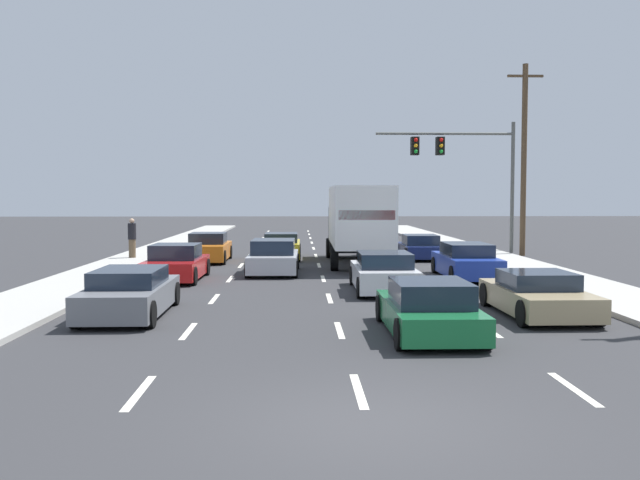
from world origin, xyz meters
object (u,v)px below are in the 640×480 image
at_px(car_green, 429,310).
at_px(car_tan, 537,295).
at_px(car_orange, 208,249).
at_px(traffic_signal_mast, 457,157).
at_px(car_blue, 466,262).
at_px(pedestrian_near_corner, 132,238).
at_px(car_navy, 420,248).
at_px(car_white, 383,273).
at_px(car_yellow, 282,247).
at_px(car_red, 176,264).
at_px(utility_pole_mid, 524,158).
at_px(car_gray, 130,293).
at_px(box_truck, 358,220).
at_px(car_silver, 274,258).

distance_m(car_green, car_tan, 4.03).
bearing_deg(car_orange, traffic_signal_mast, 20.30).
xyz_separation_m(car_blue, pedestrian_near_corner, (-13.95, 7.60, 0.46)).
height_order(car_navy, car_tan, car_navy).
distance_m(car_green, car_navy, 18.85).
distance_m(car_green, car_blue, 11.09).
bearing_deg(car_white, car_green, -88.96).
xyz_separation_m(car_orange, pedestrian_near_corner, (-3.63, 0.65, 0.46)).
xyz_separation_m(car_orange, car_yellow, (3.35, 1.17, -0.01)).
bearing_deg(car_green, car_orange, 111.69).
relative_size(car_yellow, car_navy, 1.03).
height_order(car_orange, car_red, car_orange).
xyz_separation_m(car_tan, utility_pole_mid, (5.33, 17.87, 4.43)).
bearing_deg(car_blue, car_gray, -143.01).
bearing_deg(box_truck, car_silver, -137.97).
bearing_deg(traffic_signal_mast, car_orange, -159.70).
height_order(car_tan, utility_pole_mid, utility_pole_mid).
bearing_deg(traffic_signal_mast, car_gray, -123.07).
bearing_deg(pedestrian_near_corner, utility_pole_mid, 6.31).
height_order(car_silver, car_green, car_silver).
relative_size(car_red, car_navy, 1.02).
relative_size(car_gray, car_blue, 1.00).
bearing_deg(pedestrian_near_corner, car_gray, -77.29).
xyz_separation_m(car_silver, car_blue, (7.15, -1.91, -0.01)).
bearing_deg(car_tan, car_orange, 124.02).
bearing_deg(utility_pole_mid, car_white, -123.31).
height_order(car_green, car_blue, car_blue).
bearing_deg(utility_pole_mid, car_silver, -147.71).
distance_m(car_yellow, pedestrian_near_corner, 7.02).
distance_m(car_red, box_truck, 8.98).
xyz_separation_m(car_red, car_yellow, (3.62, 8.37, 0.00)).
bearing_deg(car_blue, car_red, -178.64).
relative_size(car_orange, pedestrian_near_corner, 2.25).
xyz_separation_m(car_silver, utility_pole_mid, (12.35, 7.81, 4.33)).
xyz_separation_m(car_navy, car_blue, (0.31, -8.04, 0.07)).
xyz_separation_m(box_truck, car_tan, (3.43, -13.31, -1.48)).
height_order(car_gray, car_silver, car_silver).
bearing_deg(car_red, pedestrian_near_corner, 113.19).
height_order(car_green, traffic_signal_mast, traffic_signal_mast).
height_order(car_yellow, car_navy, car_yellow).
height_order(box_truck, car_tan, box_truck).
distance_m(car_orange, car_blue, 12.45).
distance_m(car_blue, pedestrian_near_corner, 15.89).
distance_m(car_yellow, car_silver, 6.20).
bearing_deg(car_white, traffic_signal_mast, 69.30).
height_order(car_green, utility_pole_mid, utility_pole_mid).
relative_size(car_yellow, utility_pole_mid, 0.44).
relative_size(car_white, car_green, 0.99).
relative_size(traffic_signal_mast, pedestrian_near_corner, 4.02).
distance_m(box_truck, car_white, 8.77).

